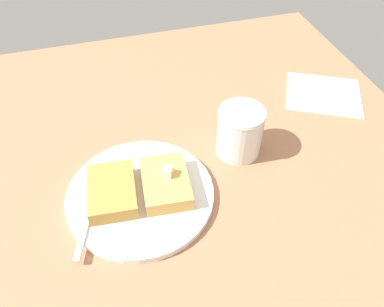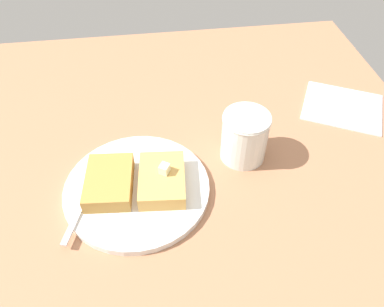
{
  "view_description": "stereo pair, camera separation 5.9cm",
  "coord_description": "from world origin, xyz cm",
  "views": [
    {
      "loc": [
        7.35,
        38.3,
        49.49
      ],
      "look_at": [
        -4.09,
        -0.9,
        6.71
      ],
      "focal_mm": 35.0,
      "sensor_mm": 36.0,
      "label": 1
    },
    {
      "loc": [
        1.58,
        39.54,
        49.49
      ],
      "look_at": [
        -4.09,
        -0.9,
        6.71
      ],
      "focal_mm": 35.0,
      "sensor_mm": 36.0,
      "label": 2
    }
  ],
  "objects": [
    {
      "name": "toast_slice_middle",
      "position": [
        9.16,
        1.47,
        4.7
      ],
      "size": [
        7.88,
        10.37,
        2.63
      ],
      "primitive_type": "cube",
      "rotation": [
        0.0,
        0.0,
        -0.09
      ],
      "color": "#B8863D",
      "rests_on": "plate"
    },
    {
      "name": "table_surface",
      "position": [
        0.0,
        0.0,
        1.1
      ],
      "size": [
        96.5,
        96.5,
        2.21
      ],
      "primitive_type": "cube",
      "color": "#A56E4E",
      "rests_on": "ground"
    },
    {
      "name": "syrup_jar",
      "position": [
        -13.28,
        -3.64,
        6.39
      ],
      "size": [
        7.88,
        7.88,
        8.71
      ],
      "color": "#441D05",
      "rests_on": "table_surface"
    },
    {
      "name": "toast_slice_left",
      "position": [
        1.04,
        2.19,
        4.7
      ],
      "size": [
        7.88,
        10.37,
        2.63
      ],
      "primitive_type": "cube",
      "rotation": [
        0.0,
        0.0,
        -0.09
      ],
      "color": "tan",
      "rests_on": "plate"
    },
    {
      "name": "fork",
      "position": [
        12.72,
        2.39,
        3.56
      ],
      "size": [
        6.24,
        15.68,
        0.36
      ],
      "color": "silver",
      "rests_on": "plate"
    },
    {
      "name": "plate",
      "position": [
        5.1,
        1.83,
        2.87
      ],
      "size": [
        22.94,
        22.94,
        1.17
      ],
      "color": "silver",
      "rests_on": "table_surface"
    },
    {
      "name": "butter_pat_primary",
      "position": [
        0.52,
        1.75,
        6.77
      ],
      "size": [
        1.93,
        1.98,
        1.5
      ],
      "primitive_type": "cube",
      "rotation": [
        0.0,
        0.0,
        1.03
      ],
      "color": "#F2F1C2",
      "rests_on": "toast_slice_left"
    },
    {
      "name": "napkin",
      "position": [
        -35.96,
        -13.51,
        2.36
      ],
      "size": [
        18.99,
        18.14,
        0.3
      ],
      "primitive_type": "cube",
      "rotation": [
        0.0,
        0.0,
        -0.48
      ],
      "color": "white",
      "rests_on": "table_surface"
    }
  ]
}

